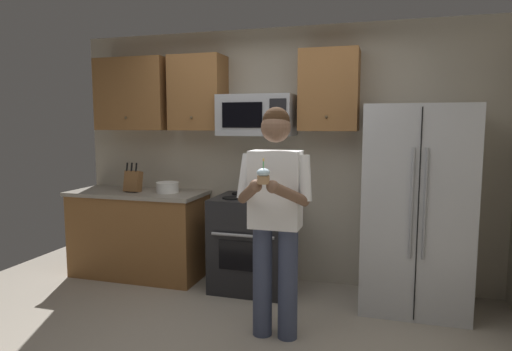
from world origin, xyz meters
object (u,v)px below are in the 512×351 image
Objects in this scene: refrigerator at (415,208)px; bowl_large_white at (167,187)px; microwave at (257,115)px; knife_block at (133,181)px; cupcake at (263,176)px; oven_range at (254,243)px; person at (275,210)px.

refrigerator is 2.45m from bowl_large_white.
microwave reaches higher than refrigerator.
knife_block is 2.19m from cupcake.
microwave is 1.50m from knife_block.
microwave is 1.53m from cupcake.
refrigerator is at bearing -6.03° from microwave.
oven_range is 3.88× the size of bowl_large_white.
refrigerator is 1.67m from cupcake.
cupcake is at bearing -90.00° from person.
cupcake is at bearing -72.01° from microwave.
cupcake reaches higher than oven_range.
oven_range is 1.56m from refrigerator.
microwave is 4.26× the size of cupcake.
knife_block reaches higher than oven_range.
person is 0.44m from cupcake.
bowl_large_white is at bearing 178.52° from oven_range.
microwave is at bearing 107.99° from cupcake.
person reaches higher than cupcake.
person is (0.45, -1.07, -0.72)m from microwave.
microwave reaches higher than bowl_large_white.
microwave is 0.42× the size of person.
microwave is 3.08× the size of bowl_large_white.
knife_block is 1.33× the size of bowl_large_white.
refrigerator is (1.50, -0.16, -0.82)m from microwave.
refrigerator is (1.50, -0.04, 0.44)m from oven_range.
refrigerator is 1.02× the size of person.
refrigerator is at bearing -1.49° from bowl_large_white.
refrigerator reaches higher than knife_block.
microwave is 1.72m from refrigerator.
knife_block is at bearing 179.80° from refrigerator.
microwave is 1.37m from person.
bowl_large_white is 1.71m from person.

